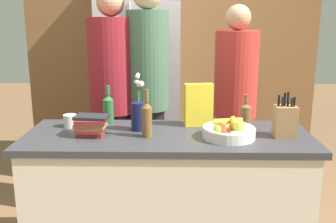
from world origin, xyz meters
name	(u,v)px	position (x,y,z in m)	size (l,w,h in m)	color
kitchen_island	(168,200)	(0.00, 0.00, 0.44)	(1.73, 0.65, 0.88)	silver
back_wall_wood	(171,43)	(0.00, 1.78, 1.30)	(2.93, 0.12, 2.60)	brown
refrigerator	(141,76)	(-0.29, 1.42, 1.02)	(0.75, 0.62, 2.04)	#B7B7BC
fruit_bowl	(229,131)	(0.36, -0.07, 0.92)	(0.31, 0.31, 0.12)	silver
knife_block	(285,121)	(0.69, -0.04, 0.98)	(0.12, 0.11, 0.27)	#A87A4C
flower_vase	(139,113)	(-0.18, 0.08, 0.99)	(0.10, 0.10, 0.36)	#191E4C
cereal_box	(199,105)	(0.19, 0.19, 1.02)	(0.19, 0.09, 0.27)	yellow
coffee_mug	(71,121)	(-0.63, 0.14, 0.92)	(0.12, 0.08, 0.08)	silver
book_stack	(91,125)	(-0.46, -0.04, 0.94)	(0.21, 0.16, 0.12)	maroon
bottle_oil	(147,118)	(-0.12, -0.06, 0.99)	(0.06, 0.06, 0.29)	brown
bottle_vinegar	(245,114)	(0.50, 0.19, 0.96)	(0.07, 0.07, 0.21)	brown
bottle_wine	(108,108)	(-0.40, 0.25, 0.98)	(0.07, 0.07, 0.25)	#286633
person_at_sink	(113,93)	(-0.43, 0.68, 1.00)	(0.36, 0.36, 1.77)	#383842
person_in_blue	(148,87)	(-0.16, 0.66, 1.05)	(0.31, 0.31, 1.83)	#383842
person_in_red_tee	(235,99)	(0.51, 0.76, 0.93)	(0.34, 0.34, 1.66)	#383842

